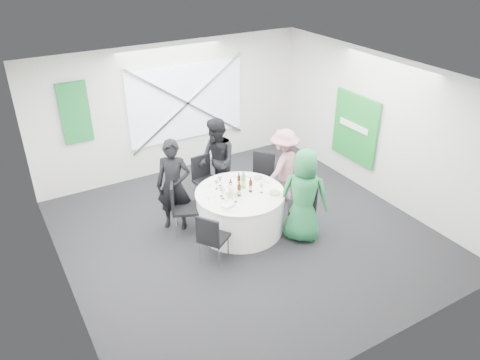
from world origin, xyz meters
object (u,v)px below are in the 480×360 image
chair_back_right (261,174)px  person_woman_pink (284,167)px  green_water_bottle (243,181)px  chair_back_left (180,204)px  clear_water_bottle (231,192)px  chair_front_right (307,203)px  person_man_back (217,161)px  chair_front_left (211,236)px  person_man_back_left (174,185)px  banquet_table (240,211)px  person_woman_green (304,196)px  chair_back (204,176)px

chair_back_right → person_woman_pink: 0.45m
green_water_bottle → chair_back_right: bearing=36.8°
chair_back_left → clear_water_bottle: clear_water_bottle is taller
chair_front_right → person_man_back: bearing=-120.3°
chair_front_left → clear_water_bottle: 0.89m
person_man_back_left → clear_water_bottle: bearing=-11.8°
chair_front_right → person_man_back_left: person_man_back_left is taller
banquet_table → chair_front_left: bearing=-145.2°
chair_front_left → clear_water_bottle: size_ratio=3.22×
banquet_table → person_woman_pink: (1.20, 0.41, 0.38)m
banquet_table → person_man_back_left: size_ratio=0.93×
green_water_bottle → clear_water_bottle: green_water_bottle is taller
person_woman_green → person_man_back: bearing=-27.0°
person_woman_pink → green_water_bottle: person_woman_pink is taller
chair_back → chair_back_right: 1.10m
chair_back_left → green_water_bottle: green_water_bottle is taller
chair_back_left → banquet_table: bearing=-90.0°
person_woman_green → clear_water_bottle: (-1.03, 0.67, 0.03)m
chair_back_left → chair_front_right: size_ratio=0.99×
chair_back → person_woman_green: (0.90, -1.96, 0.28)m
chair_back → person_woman_green: size_ratio=0.57×
person_man_back → person_woman_pink: size_ratio=1.12×
chair_back_left → person_man_back_left: bearing=24.3°
chair_back → green_water_bottle: bearing=-83.0°
chair_back_left → person_woman_pink: 2.16m
banquet_table → person_man_back: bearing=83.1°
chair_back_left → person_man_back_left: person_man_back_left is taller
green_water_bottle → person_woman_pink: bearing=16.1°
chair_back_right → chair_back: bearing=-157.1°
chair_back → chair_front_right: 2.14m
person_woman_green → green_water_bottle: (-0.67, 0.86, 0.05)m
chair_back → person_man_back_left: size_ratio=0.56×
person_man_back_left → chair_back_left: bearing=-54.7°
person_man_back → person_woman_green: person_man_back is taller
chair_back_right → chair_front_right: 1.32m
person_woman_pink → clear_water_bottle: size_ratio=5.36×
banquet_table → chair_back: (-0.10, 1.20, 0.18)m
clear_water_bottle → person_man_back: bearing=72.9°
clear_water_bottle → chair_front_left: bearing=-141.2°
chair_front_right → chair_back: bearing=-115.4°
chair_back_left → chair_front_left: (0.06, -1.04, -0.06)m
banquet_table → person_man_back: person_man_back is taller
chair_front_right → clear_water_bottle: 1.35m
person_man_back → banquet_table: bearing=0.0°
person_woman_pink → person_man_back: bearing=-52.4°
chair_front_right → person_man_back_left: 2.33m
person_man_back → person_woman_green: 1.99m
chair_front_right → person_woman_green: size_ratio=0.61×
banquet_table → person_man_back_left: 1.25m
chair_back → green_water_bottle: green_water_bottle is taller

